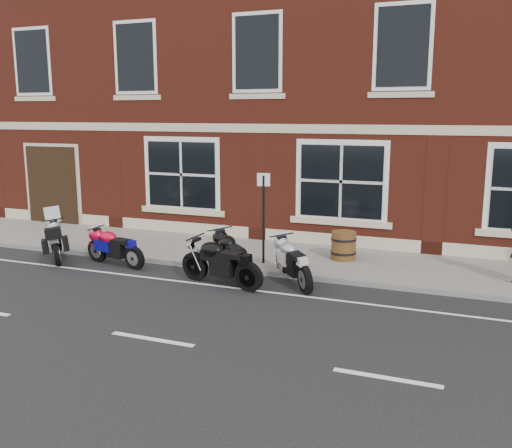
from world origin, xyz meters
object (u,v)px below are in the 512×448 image
Objects in this scene: moto_sport_silver at (294,260)px; parking_sign at (263,212)px; moto_touring_silver at (58,239)px; barrel_planter at (344,246)px; moto_naked_black at (220,260)px; moto_sport_red at (115,246)px; moto_sport_black at (233,254)px.

moto_sport_silver is 0.77× the size of parking_sign.
moto_touring_silver is 2.22× the size of barrel_planter.
parking_sign reaches higher than moto_naked_black.
barrel_planter is at bearing -55.27° from moto_sport_red.
moto_touring_silver reaches higher than moto_sport_black.
moto_sport_black reaches higher than moto_sport_red.
moto_touring_silver is 5.06m from moto_sport_black.
moto_sport_red is 1.10× the size of moto_sport_silver.
moto_touring_silver is 0.75× the size of moto_naked_black.
moto_touring_silver reaches higher than moto_sport_red.
moto_sport_silver is (4.75, 0.16, 0.04)m from moto_sport_red.
moto_naked_black is at bearing -114.65° from parking_sign.
moto_touring_silver is at bearing 96.71° from moto_naked_black.
moto_naked_black is 1.98m from parking_sign.
moto_sport_silver is 2.39× the size of barrel_planter.
moto_sport_black reaches higher than moto_naked_black.
moto_touring_silver is at bearing 143.78° from moto_sport_silver.
parking_sign is at bearing 100.50° from moto_sport_silver.
moto_sport_black is 0.76× the size of parking_sign.
moto_naked_black is (5.02, -0.56, 0.03)m from moto_touring_silver.
moto_sport_red is 1.12× the size of moto_sport_black.
parking_sign reaches higher than moto_sport_silver.
moto_sport_silver reaches higher than barrel_planter.
moto_sport_black is 1.44m from parking_sign.
moto_touring_silver is at bearing 137.38° from moto_sport_black.
parking_sign is (5.40, 1.18, 0.89)m from moto_touring_silver.
parking_sign reaches higher than barrel_planter.
barrel_planter is (5.41, 2.25, -0.02)m from moto_sport_red.
moto_naked_black is 0.96× the size of parking_sign.
moto_sport_silver is (1.48, 0.10, -0.03)m from moto_sport_black.
moto_sport_silver is at bearing -75.98° from moto_sport_red.
moto_sport_black is 0.63m from moto_naked_black.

